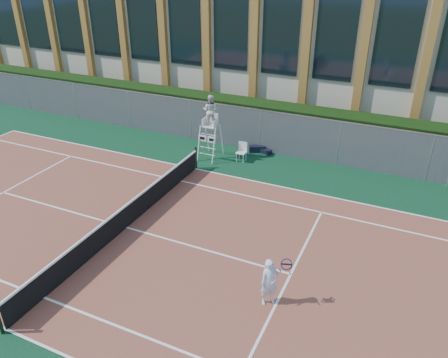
% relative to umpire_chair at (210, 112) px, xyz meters
% --- Properties ---
extents(ground, '(120.00, 120.00, 0.00)m').
position_rel_umpire_chair_xyz_m(ground, '(-0.07, -7.04, -2.37)').
color(ground, '#233814').
extents(apron, '(36.00, 20.00, 0.01)m').
position_rel_umpire_chair_xyz_m(apron, '(-0.07, -6.04, -2.37)').
color(apron, '#0B341C').
rests_on(apron, ground).
extents(tennis_court, '(23.77, 10.97, 0.02)m').
position_rel_umpire_chair_xyz_m(tennis_court, '(-0.07, -7.04, -2.35)').
color(tennis_court, brown).
rests_on(tennis_court, apron).
extents(tennis_net, '(0.10, 11.30, 1.10)m').
position_rel_umpire_chair_xyz_m(tennis_net, '(-0.07, -7.04, -1.84)').
color(tennis_net, black).
rests_on(tennis_net, ground).
extents(fence, '(40.00, 0.06, 2.20)m').
position_rel_umpire_chair_xyz_m(fence, '(-0.07, 1.76, -1.27)').
color(fence, '#595E60').
rests_on(fence, ground).
extents(hedge, '(40.00, 1.40, 2.20)m').
position_rel_umpire_chair_xyz_m(hedge, '(-0.07, 2.96, -1.27)').
color(hedge, black).
rests_on(hedge, ground).
extents(building, '(45.00, 10.60, 8.22)m').
position_rel_umpire_chair_xyz_m(building, '(-0.07, 10.91, 1.77)').
color(building, beige).
rests_on(building, ground).
extents(umpire_chair, '(0.91, 1.40, 3.25)m').
position_rel_umpire_chair_xyz_m(umpire_chair, '(0.00, 0.00, 0.00)').
color(umpire_chair, white).
rests_on(umpire_chair, ground).
extents(plastic_chair, '(0.45, 0.45, 0.96)m').
position_rel_umpire_chair_xyz_m(plastic_chair, '(1.57, 0.27, -1.80)').
color(plastic_chair, silver).
rests_on(plastic_chair, apron).
extents(sports_bag_near, '(0.86, 0.62, 0.34)m').
position_rel_umpire_chair_xyz_m(sports_bag_near, '(1.88, 1.56, -2.19)').
color(sports_bag_near, black).
rests_on(sports_bag_near, apron).
extents(sports_bag_far, '(0.65, 0.39, 0.24)m').
position_rel_umpire_chair_xyz_m(sports_bag_far, '(2.35, 1.55, -2.24)').
color(sports_bag_far, black).
rests_on(sports_bag_far, apron).
extents(tennis_player, '(0.92, 0.73, 1.54)m').
position_rel_umpire_chair_xyz_m(tennis_player, '(6.09, -8.53, -1.58)').
color(tennis_player, silver).
rests_on(tennis_player, tennis_court).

